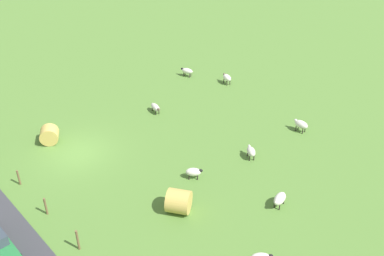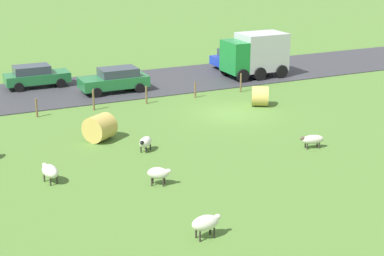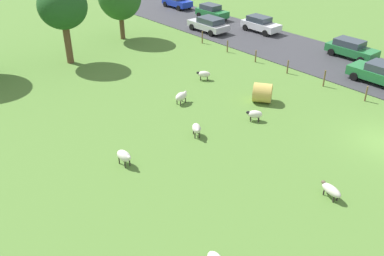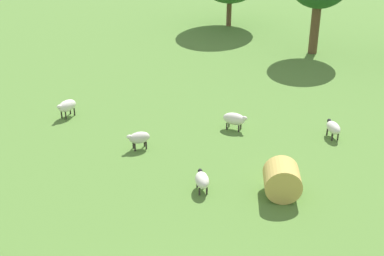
# 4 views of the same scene
# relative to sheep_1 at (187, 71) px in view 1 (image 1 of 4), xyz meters

# --- Properties ---
(ground_plane) EXTENTS (160.00, 160.00, 0.00)m
(ground_plane) POSITION_rel_sheep_1_xyz_m (12.82, 3.58, -0.52)
(ground_plane) COLOR #517A33
(sheep_1) EXTENTS (0.81, 1.16, 0.76)m
(sheep_1) POSITION_rel_sheep_1_xyz_m (0.00, 0.00, 0.00)
(sheep_1) COLOR silver
(sheep_1) RESTS_ON ground_plane
(sheep_2) EXTENTS (1.03, 1.02, 0.73)m
(sheep_2) POSITION_rel_sheep_1_xyz_m (8.94, 10.58, -0.05)
(sheep_2) COLOR silver
(sheep_2) RESTS_ON ground_plane
(sheep_3) EXTENTS (0.91, 1.05, 0.79)m
(sheep_3) POSITION_rel_sheep_1_xyz_m (4.83, 11.57, 0.01)
(sheep_3) COLOR beige
(sheep_3) RESTS_ON ground_plane
(sheep_4) EXTENTS (0.74, 1.10, 0.83)m
(sheep_4) POSITION_rel_sheep_1_xyz_m (-1.55, 3.28, 0.05)
(sheep_4) COLOR silver
(sheep_4) RESTS_ON ground_plane
(sheep_5) EXTENTS (0.70, 1.31, 0.68)m
(sheep_5) POSITION_rel_sheep_1_xyz_m (5.80, 2.92, -0.07)
(sheep_5) COLOR beige
(sheep_5) RESTS_ON ground_plane
(sheep_6) EXTENTS (1.22, 0.80, 0.81)m
(sheep_6) POSITION_rel_sheep_1_xyz_m (7.04, 15.66, 0.01)
(sheep_6) COLOR silver
(sheep_6) RESTS_ON ground_plane
(sheep_7) EXTENTS (0.57, 1.13, 0.86)m
(sheep_7) POSITION_rel_sheep_1_xyz_m (-0.16, 11.84, 0.06)
(sheep_7) COLOR silver
(sheep_7) RESTS_ON ground_plane
(hay_bale_0) EXTENTS (1.58, 1.51, 1.24)m
(hay_bale_0) POSITION_rel_sheep_1_xyz_m (13.57, 1.16, 0.10)
(hay_bale_0) COLOR tan
(hay_bale_0) RESTS_ON ground_plane
(hay_bale_1) EXTENTS (1.84, 1.82, 1.36)m
(hay_bale_1) POSITION_rel_sheep_1_xyz_m (11.47, 12.11, 0.16)
(hay_bale_1) COLOR tan
(hay_bale_1) RESTS_ON ground_plane
(fence_post_1) EXTENTS (0.12, 0.12, 1.04)m
(fence_post_1) POSITION_rel_sheep_1_xyz_m (17.06, 3.98, 0.00)
(fence_post_1) COLOR brown
(fence_post_1) RESTS_ON ground_plane
(fence_post_2) EXTENTS (0.12, 0.12, 1.13)m
(fence_post_2) POSITION_rel_sheep_1_xyz_m (17.06, 7.40, 0.05)
(fence_post_2) COLOR brown
(fence_post_2) RESTS_ON ground_plane
(fence_post_3) EXTENTS (0.12, 0.12, 1.28)m
(fence_post_3) POSITION_rel_sheep_1_xyz_m (17.06, 10.82, 0.12)
(fence_post_3) COLOR brown
(fence_post_3) RESTS_ON ground_plane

